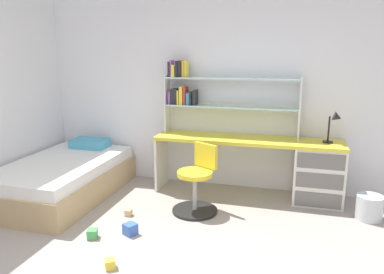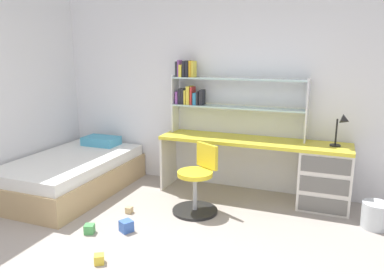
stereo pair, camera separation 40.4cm
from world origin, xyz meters
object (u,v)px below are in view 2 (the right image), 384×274
Objects in this scene: swivel_chair at (197,186)px; waste_bin at (376,215)px; toy_block_natural_0 at (129,210)px; toy_block_green_2 at (89,229)px; toy_block_yellow_3 at (99,259)px; bookshelf_hutch at (216,92)px; bed_platform at (72,174)px; desk at (304,171)px; toy_block_blue_1 at (126,226)px; desk_lamp at (343,125)px.

waste_bin is (1.88, 0.30, -0.17)m from swivel_chair.
waste_bin is 4.03× the size of toy_block_natural_0.
toy_block_green_2 is (-2.70, -1.20, -0.09)m from waste_bin.
waste_bin reaches higher than toy_block_yellow_3.
bookshelf_hutch reaches higher than toy_block_green_2.
bed_platform is 3.64m from waste_bin.
desk is at bearing 13.07° from bed_platform.
toy_block_natural_0 is 0.60× the size of toy_block_blue_1.
desk is at bearing 154.91° from waste_bin.
swivel_chair is 1.41m from toy_block_yellow_3.
swivel_chair is 1.75m from bed_platform.
bed_platform is 26.80× the size of toy_block_natural_0.
waste_bin is at bearing -14.72° from bookshelf_hutch.
toy_block_green_2 reaches higher than toy_block_natural_0.
bed_platform is at bearing -179.86° from swivel_chair.
toy_block_blue_1 is (-0.50, -0.73, -0.25)m from swivel_chair.
toy_block_yellow_3 is at bearing -45.63° from toy_block_green_2.
swivel_chair is at bearing 55.62° from toy_block_blue_1.
desk reaches higher than bed_platform.
swivel_chair is (-1.11, -0.66, -0.12)m from desk.
waste_bin is at bearing 23.98° from toy_block_green_2.
desk_lamp is 2.59m from toy_block_natural_0.
toy_block_blue_1 is 1.39× the size of toy_block_yellow_3.
toy_block_yellow_3 is (1.34, -1.32, -0.19)m from bed_platform.
bookshelf_hutch reaches higher than waste_bin.
desk_lamp reaches higher than desk.
desk_lamp is at bearing 0.09° from desk.
swivel_chair is at bearing 47.50° from toy_block_green_2.
bookshelf_hutch is 0.92× the size of bed_platform.
swivel_chair is (-1.49, -0.66, -0.69)m from desk_lamp.
waste_bin is at bearing 13.74° from toy_block_natural_0.
toy_block_blue_1 is (-1.61, -1.39, -0.36)m from desk.
toy_block_green_2 is at bearing -132.50° from swivel_chair.
swivel_chair reaches higher than bed_platform.
swivel_chair is at bearing 25.09° from toy_block_natural_0.
desk_lamp is (1.53, -0.14, -0.29)m from bookshelf_hutch.
swivel_chair reaches higher than toy_block_green_2.
toy_block_blue_1 is at bearing -106.52° from bookshelf_hutch.
bookshelf_hutch is 1.56m from desk_lamp.
desk reaches higher than toy_block_natural_0.
desk is 27.63× the size of toy_block_yellow_3.
desk is 1.30m from swivel_chair.
bookshelf_hutch is 1.81m from toy_block_natural_0.
swivel_chair reaches higher than toy_block_natural_0.
desk_lamp is at bearing 137.34° from waste_bin.
waste_bin is 2.59m from toy_block_blue_1.
toy_block_yellow_3 is (0.42, -0.43, -0.01)m from toy_block_green_2.
desk is 2.94m from bed_platform.
desk is 0.69m from desk_lamp.
swivel_chair is 0.92m from toy_block_blue_1.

